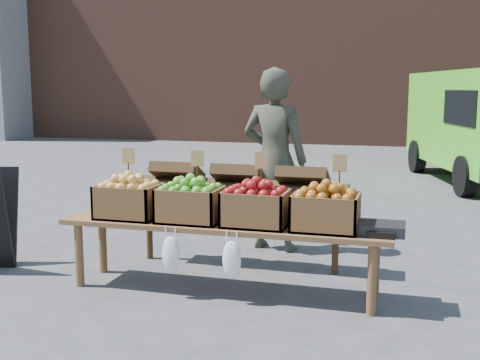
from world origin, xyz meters
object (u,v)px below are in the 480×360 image
(vendor, at_px, (275,160))
(crate_golden_apples, at_px, (129,201))
(display_bench, at_px, (223,258))
(weighing_scale, at_px, (382,228))
(back_table, at_px, (238,211))
(crate_green_apples, at_px, (326,212))
(crate_red_apples, at_px, (256,208))
(crate_russet_pears, at_px, (191,205))

(vendor, xyz_separation_m, crate_golden_apples, (-0.93, -1.41, -0.22))
(display_bench, xyz_separation_m, weighing_scale, (1.25, 0.00, 0.33))
(vendor, bearing_deg, back_table, 84.24)
(display_bench, xyz_separation_m, crate_green_apples, (0.82, 0.00, 0.42))
(back_table, xyz_separation_m, display_bench, (0.08, -0.72, -0.24))
(crate_golden_apples, relative_size, weighing_scale, 1.47)
(display_bench, distance_m, crate_golden_apples, 0.93)
(vendor, distance_m, crate_green_apples, 1.60)
(back_table, height_order, crate_red_apples, back_table)
(crate_golden_apples, height_order, crate_green_apples, same)
(vendor, relative_size, back_table, 0.88)
(crate_golden_apples, distance_m, crate_green_apples, 1.65)
(crate_green_apples, bearing_deg, display_bench, 180.00)
(back_table, bearing_deg, crate_red_apples, -63.83)
(vendor, height_order, back_table, vendor)
(crate_russet_pears, relative_size, crate_red_apples, 1.00)
(crate_golden_apples, relative_size, crate_green_apples, 1.00)
(weighing_scale, bearing_deg, vendor, 129.04)
(vendor, distance_m, display_bench, 1.55)
(crate_golden_apples, height_order, crate_russet_pears, same)
(weighing_scale, bearing_deg, crate_golden_apples, 180.00)
(weighing_scale, bearing_deg, crate_green_apples, 180.00)
(back_table, bearing_deg, crate_golden_apples, -136.02)
(back_table, height_order, crate_green_apples, back_table)
(vendor, xyz_separation_m, crate_russet_pears, (-0.38, -1.41, -0.22))
(vendor, xyz_separation_m, back_table, (-0.18, -0.69, -0.41))
(crate_red_apples, bearing_deg, crate_golden_apples, 180.00)
(crate_golden_apples, bearing_deg, weighing_scale, 0.00)
(back_table, bearing_deg, display_bench, -83.75)
(vendor, xyz_separation_m, crate_green_apples, (0.72, -1.41, -0.22))
(crate_golden_apples, relative_size, crate_red_apples, 1.00)
(display_bench, relative_size, crate_red_apples, 5.40)
(crate_golden_apples, height_order, weighing_scale, crate_golden_apples)
(weighing_scale, bearing_deg, display_bench, 180.00)
(vendor, relative_size, crate_russet_pears, 3.71)
(crate_red_apples, bearing_deg, display_bench, 180.00)
(weighing_scale, bearing_deg, back_table, 151.55)
(crate_green_apples, distance_m, weighing_scale, 0.44)
(vendor, relative_size, crate_green_apples, 3.71)
(crate_golden_apples, xyz_separation_m, crate_russet_pears, (0.55, 0.00, 0.00))
(crate_red_apples, distance_m, weighing_scale, 0.98)
(crate_golden_apples, bearing_deg, crate_green_apples, 0.00)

